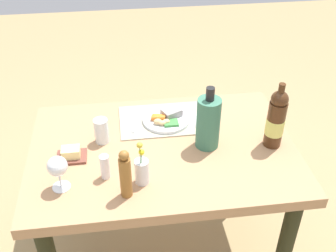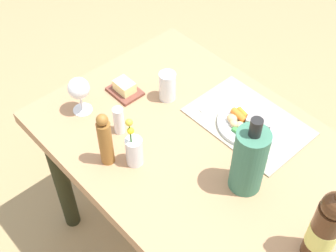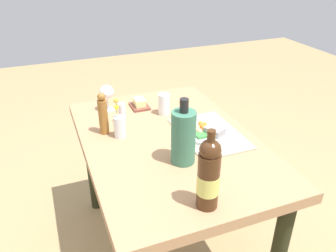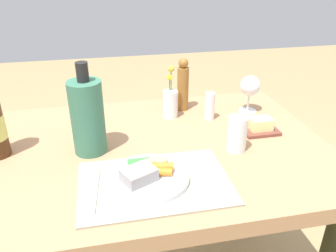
{
  "view_description": "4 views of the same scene",
  "coord_description": "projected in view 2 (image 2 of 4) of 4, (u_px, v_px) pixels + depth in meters",
  "views": [
    {
      "loc": [
        0.17,
        1.46,
        1.93
      ],
      "look_at": [
        -0.03,
        -0.04,
        0.85
      ],
      "focal_mm": 43.53,
      "sensor_mm": 36.0,
      "label": 1
    },
    {
      "loc": [
        -0.69,
        0.79,
        1.99
      ],
      "look_at": [
        0.09,
        0.09,
        0.86
      ],
      "focal_mm": 48.44,
      "sensor_mm": 36.0,
      "label": 2
    },
    {
      "loc": [
        -1.35,
        0.54,
        1.63
      ],
      "look_at": [
        0.08,
        -0.03,
        0.79
      ],
      "focal_mm": 36.21,
      "sensor_mm": 36.0,
      "label": 3
    },
    {
      "loc": [
        -0.15,
        -1.0,
        1.35
      ],
      "look_at": [
        0.06,
        0.02,
        0.82
      ],
      "focal_mm": 36.28,
      "sensor_mm": 36.0,
      "label": 4
    }
  ],
  "objects": [
    {
      "name": "ground_plane",
      "position": [
        194.0,
        251.0,
        2.16
      ],
      "size": [
        8.0,
        8.0,
        0.0
      ],
      "primitive_type": "plane",
      "color": "#A1885B"
    },
    {
      "name": "dining_table",
      "position": [
        202.0,
        166.0,
        1.69
      ],
      "size": [
        1.22,
        0.83,
        0.76
      ],
      "color": "#AD7F58",
      "rests_on": "ground_plane"
    },
    {
      "name": "placemat",
      "position": [
        248.0,
        122.0,
        1.69
      ],
      "size": [
        0.43,
        0.29,
        0.01
      ],
      "primitive_type": "cube",
      "color": "#A29D85",
      "rests_on": "dining_table"
    },
    {
      "name": "dinner_plate",
      "position": [
        249.0,
        123.0,
        1.66
      ],
      "size": [
        0.24,
        0.24,
        0.05
      ],
      "color": "silver",
      "rests_on": "placemat"
    },
    {
      "name": "fork",
      "position": [
        285.0,
        145.0,
        1.6
      ],
      "size": [
        0.03,
        0.2,
        0.0
      ],
      "primitive_type": "cube",
      "rotation": [
        0.0,
        0.0,
        -0.09
      ],
      "color": "silver",
      "rests_on": "placemat"
    },
    {
      "name": "knife",
      "position": [
        218.0,
        100.0,
        1.76
      ],
      "size": [
        0.02,
        0.19,
        0.0
      ],
      "primitive_type": "cube",
      "rotation": [
        0.0,
        0.0,
        -0.02
      ],
      "color": "silver",
      "rests_on": "placemat"
    },
    {
      "name": "pepper_mill",
      "position": [
        105.0,
        140.0,
        1.49
      ],
      "size": [
        0.05,
        0.05,
        0.22
      ],
      "color": "#915F28",
      "rests_on": "dining_table"
    },
    {
      "name": "butter_dish",
      "position": [
        125.0,
        88.0,
        1.79
      ],
      "size": [
        0.13,
        0.1,
        0.05
      ],
      "color": "brown",
      "rests_on": "dining_table"
    },
    {
      "name": "cooler_bottle",
      "position": [
        249.0,
        160.0,
        1.4
      ],
      "size": [
        0.11,
        0.11,
        0.3
      ],
      "color": "#397157",
      "rests_on": "dining_table"
    },
    {
      "name": "water_tumbler",
      "position": [
        167.0,
        88.0,
        1.74
      ],
      "size": [
        0.07,
        0.07,
        0.12
      ],
      "color": "silver",
      "rests_on": "dining_table"
    },
    {
      "name": "wine_glass",
      "position": [
        79.0,
        89.0,
        1.65
      ],
      "size": [
        0.08,
        0.08,
        0.15
      ],
      "color": "white",
      "rests_on": "dining_table"
    },
    {
      "name": "wine_bottle",
      "position": [
        325.0,
        228.0,
        1.23
      ],
      "size": [
        0.08,
        0.08,
        0.32
      ],
      "color": "#442713",
      "rests_on": "dining_table"
    },
    {
      "name": "salt_shaker",
      "position": [
        119.0,
        120.0,
        1.62
      ],
      "size": [
        0.04,
        0.04,
        0.11
      ],
      "primitive_type": "cylinder",
      "color": "white",
      "rests_on": "dining_table"
    },
    {
      "name": "flower_vase",
      "position": [
        134.0,
        150.0,
        1.52
      ],
      "size": [
        0.06,
        0.06,
        0.21
      ],
      "color": "silver",
      "rests_on": "dining_table"
    }
  ]
}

